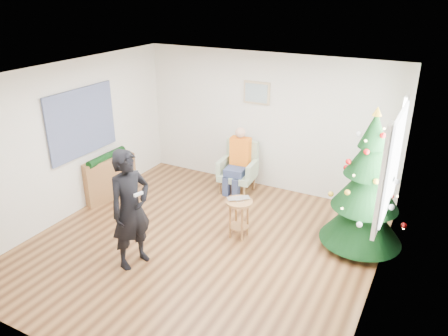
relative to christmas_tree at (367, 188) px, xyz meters
The scene contains 19 objects.
floor 2.63m from the christmas_tree, 151.83° to the right, with size 5.00×5.00×0.00m, color brown.
ceiling 2.92m from the christmas_tree, 151.83° to the right, with size 5.00×5.00×0.00m, color white.
wall_back 2.56m from the christmas_tree, 147.90° to the left, with size 5.00×5.00×0.00m, color silver.
wall_front 4.25m from the christmas_tree, 120.49° to the right, with size 5.00×5.00×0.00m, color silver.
wall_left 4.80m from the christmas_tree, 166.10° to the right, with size 5.00×5.00×0.00m, color silver.
wall_right 1.24m from the christmas_tree, 73.09° to the right, with size 5.00×5.00×0.00m, color silver.
window_panel 0.62m from the christmas_tree, 25.29° to the right, with size 0.04×1.30×1.40m, color white.
curtains 0.61m from the christmas_tree, 27.53° to the right, with size 0.05×1.75×1.50m.
christmas_tree is the anchor object (origin of this frame).
stool 1.97m from the christmas_tree, 160.69° to the right, with size 0.42×0.42×0.63m.
laptop 1.89m from the christmas_tree, 160.69° to the right, with size 0.35×0.22×0.03m, color silver.
armchair 2.74m from the christmas_tree, 160.03° to the left, with size 0.72×0.67×0.96m.
seated_person 2.67m from the christmas_tree, 160.99° to the left, with size 0.39×0.56×1.26m.
standing_man 3.38m from the christmas_tree, 144.92° to the right, with size 0.63×0.41×1.73m, color black.
game_controller 3.25m from the christmas_tree, 142.61° to the right, with size 0.04×0.13×0.04m, color white.
console 4.55m from the christmas_tree, behind, with size 0.30×1.00×0.80m, color brown.
garland 4.51m from the christmas_tree, behind, with size 0.14×0.14×0.90m, color black.
tapestry 4.72m from the christmas_tree, 169.54° to the right, with size 0.03×1.50×1.15m, color black.
framed_picture 2.83m from the christmas_tree, 150.82° to the left, with size 0.52×0.05×0.42m.
Camera 1 is at (2.98, -4.86, 3.73)m, focal length 35.00 mm.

